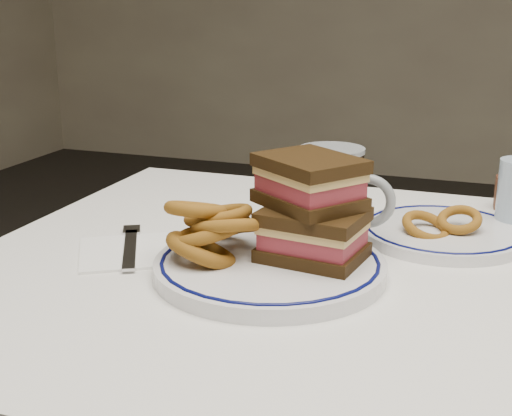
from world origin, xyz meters
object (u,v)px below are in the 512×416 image
(main_plate, at_px, (270,266))
(far_plate, at_px, (443,232))
(reuben_sandwich, at_px, (311,208))
(beer_mug, at_px, (332,200))

(main_plate, relative_size, far_plate, 1.24)
(main_plate, height_order, reuben_sandwich, reuben_sandwich)
(beer_mug, bearing_deg, reuben_sandwich, -97.43)
(beer_mug, bearing_deg, main_plate, -116.93)
(main_plate, distance_m, far_plate, 0.30)
(reuben_sandwich, xyz_separation_m, far_plate, (0.15, 0.19, -0.08))
(far_plate, bearing_deg, beer_mug, -140.82)
(beer_mug, xyz_separation_m, far_plate, (0.14, 0.12, -0.07))
(main_plate, xyz_separation_m, far_plate, (0.20, 0.22, -0.00))
(beer_mug, height_order, far_plate, beer_mug)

